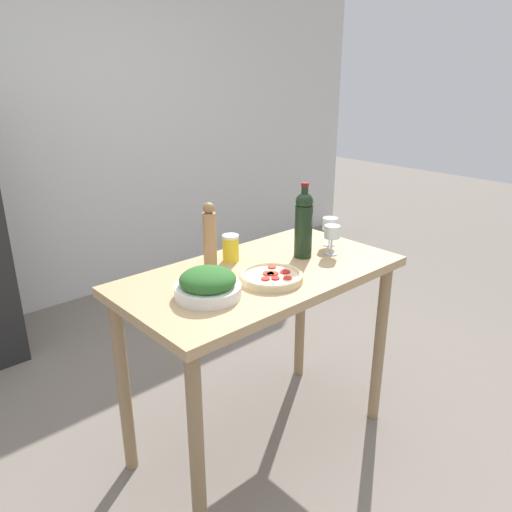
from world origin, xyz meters
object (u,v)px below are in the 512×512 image
object	(u,v)px
wine_bottle	(304,223)
homemade_pizza	(271,277)
salad_bowl	(208,284)
wine_glass_far	(330,225)
salt_canister	(231,248)
pepper_mill	(210,235)
wine_glass_near	(332,233)

from	to	relation	value
wine_bottle	homemade_pizza	xyz separation A→B (m)	(-0.30, -0.10, -0.15)
wine_bottle	homemade_pizza	world-z (taller)	wine_bottle
homemade_pizza	salad_bowl	bearing A→B (deg)	169.89
wine_glass_far	salt_canister	distance (m)	0.53
pepper_mill	salad_bowl	size ratio (longest dim) A/B	1.12
pepper_mill	wine_glass_far	bearing A→B (deg)	-17.25
homemade_pizza	salt_canister	xyz separation A→B (m)	(0.02, 0.29, 0.04)
wine_glass_near	pepper_mill	bearing A→B (deg)	151.39
wine_glass_far	salt_canister	xyz separation A→B (m)	(-0.50, 0.16, -0.04)
salad_bowl	salt_canister	bearing A→B (deg)	37.56
wine_bottle	homemade_pizza	distance (m)	0.35
wine_glass_far	homemade_pizza	bearing A→B (deg)	-166.44
wine_glass_near	wine_glass_far	xyz separation A→B (m)	(0.09, 0.09, 0.00)
wine_bottle	wine_glass_far	size ratio (longest dim) A/B	2.48
wine_bottle	pepper_mill	distance (m)	0.44
wine_glass_far	salad_bowl	world-z (taller)	wine_glass_far
wine_bottle	wine_glass_far	distance (m)	0.22
wine_bottle	salt_canister	bearing A→B (deg)	146.76
wine_bottle	wine_glass_far	world-z (taller)	wine_bottle
wine_glass_far	homemade_pizza	xyz separation A→B (m)	(-0.52, -0.13, -0.09)
pepper_mill	salt_canister	distance (m)	0.13
wine_bottle	salad_bowl	size ratio (longest dim) A/B	1.36
wine_glass_near	wine_glass_far	size ratio (longest dim) A/B	1.00
salad_bowl	wine_bottle	bearing A→B (deg)	5.08
wine_bottle	wine_glass_near	size ratio (longest dim) A/B	2.48
wine_glass_far	wine_bottle	bearing A→B (deg)	-174.23
wine_glass_far	salad_bowl	distance (m)	0.81
salad_bowl	wine_glass_near	bearing A→B (deg)	-1.23
wine_bottle	salt_canister	xyz separation A→B (m)	(-0.28, 0.19, -0.10)
pepper_mill	homemade_pizza	size ratio (longest dim) A/B	1.08
salt_canister	wine_glass_far	bearing A→B (deg)	-18.15
wine_glass_near	salt_canister	size ratio (longest dim) A/B	1.15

